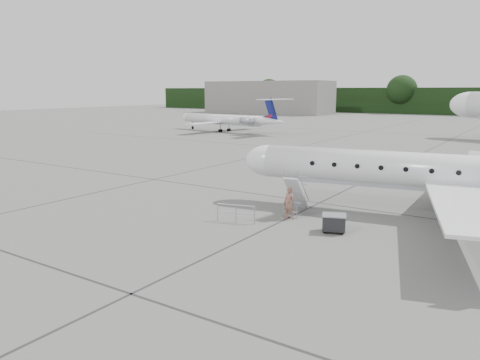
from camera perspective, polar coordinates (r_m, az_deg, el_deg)
The scene contains 8 objects.
ground at distance 22.45m, azimuth 17.73°, elevation -8.67°, with size 320.00×320.00×0.00m, color #5B5B59.
terminal_building at distance 150.76m, azimuth 3.46°, elevation 10.04°, with size 40.00×14.00×10.00m, color slate.
main_regional_jet at distance 28.84m, azimuth 25.54°, elevation 2.76°, with size 29.39×21.16×7.54m, color silver, non-canonical shape.
airstair at distance 28.21m, azimuth 6.89°, elevation -1.75°, with size 0.85×2.48×2.36m, color silver, non-canonical shape.
passenger at distance 26.97m, azimuth 5.98°, elevation -2.86°, with size 0.68×0.45×1.86m, color #855748.
safety_railing at distance 26.31m, azimuth -0.51°, elevation -4.12°, with size 2.20×0.08×1.00m, color #999BA1, non-canonical shape.
baggage_cart at distance 25.00m, azimuth 11.38°, elevation -5.14°, with size 1.17×0.94×1.01m, color black, non-canonical shape.
bg_regional_left at distance 83.88m, azimuth -2.31°, elevation 7.97°, with size 22.89×16.48×6.01m, color silver, non-canonical shape.
Camera 1 is at (5.44, -20.51, 7.34)m, focal length 35.00 mm.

